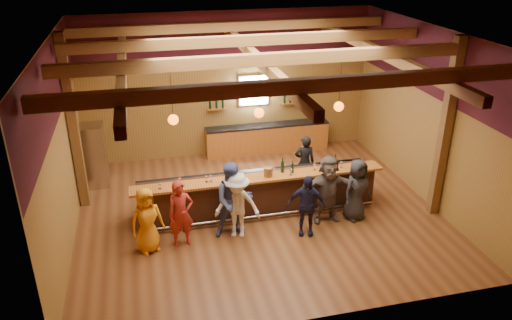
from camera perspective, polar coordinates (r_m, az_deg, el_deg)
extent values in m
plane|color=brown|center=(12.89, 0.31, -6.01)|extent=(9.00, 9.00, 0.00)
cube|color=brown|center=(15.62, -3.22, 8.53)|extent=(9.00, 0.04, 4.50)
cube|color=brown|center=(8.46, 6.88, -6.25)|extent=(9.00, 0.04, 4.50)
cube|color=brown|center=(11.74, -21.51, 1.26)|extent=(0.04, 8.00, 4.50)
cube|color=brown|center=(13.64, 19.10, 4.78)|extent=(0.04, 8.00, 4.50)
cube|color=brown|center=(11.28, 0.37, 14.07)|extent=(9.00, 8.00, 0.04)
cube|color=#390F17|center=(15.27, -3.33, 13.56)|extent=(9.00, 0.01, 1.70)
cube|color=#390F17|center=(11.30, -22.50, 7.80)|extent=(0.01, 8.00, 1.70)
cube|color=#390F17|center=(13.25, 19.86, 10.47)|extent=(0.01, 8.00, 1.70)
cube|color=brown|center=(13.11, -20.16, 3.85)|extent=(0.22, 0.22, 4.50)
cube|color=brown|center=(12.78, 20.82, 3.21)|extent=(0.22, 0.22, 4.50)
cube|color=brown|center=(8.55, 5.24, 8.46)|extent=(8.80, 0.20, 0.25)
cube|color=brown|center=(10.40, 1.71, 11.46)|extent=(8.80, 0.20, 0.25)
cube|color=brown|center=(12.30, -0.79, 13.52)|extent=(8.80, 0.20, 0.25)
cube|color=brown|center=(14.22, -2.64, 15.01)|extent=(8.80, 0.20, 0.25)
cube|color=brown|center=(11.09, -15.12, 10.13)|extent=(0.18, 7.80, 0.22)
cube|color=brown|center=(11.40, 0.36, 11.35)|extent=(0.18, 7.80, 0.22)
cube|color=brown|center=(12.45, 14.19, 11.75)|extent=(0.18, 7.80, 0.22)
cube|color=black|center=(12.63, 0.32, -3.96)|extent=(6.00, 0.60, 1.05)
cube|color=#9A511C|center=(12.22, 0.53, -2.06)|extent=(6.30, 0.50, 0.06)
cube|color=black|center=(12.77, -0.08, -1.59)|extent=(6.00, 0.48, 0.05)
cube|color=black|center=(12.99, -0.08, -3.47)|extent=(6.00, 0.48, 0.90)
cube|color=silver|center=(13.36, 8.29, -0.86)|extent=(0.45, 0.40, 0.14)
cube|color=silver|center=(13.54, 10.26, -0.64)|extent=(0.45, 0.40, 0.14)
cylinder|color=silver|center=(12.46, 0.78, -6.37)|extent=(6.00, 0.06, 0.06)
cube|color=#9A511C|center=(16.19, 1.30, 2.41)|extent=(4.00, 0.50, 0.90)
cube|color=black|center=(16.02, 1.31, 3.99)|extent=(4.00, 0.52, 0.05)
cube|color=silver|center=(15.78, -0.28, 7.98)|extent=(0.95, 0.08, 0.95)
cube|color=white|center=(15.73, -0.24, 7.93)|extent=(0.78, 0.01, 0.78)
cube|color=black|center=(15.44, -7.58, 7.58)|extent=(0.55, 0.04, 0.45)
cube|color=silver|center=(15.42, -7.57, 7.56)|extent=(0.45, 0.01, 0.35)
cube|color=black|center=(16.25, 5.99, 8.52)|extent=(0.55, 0.04, 0.45)
cube|color=silver|center=(16.23, 6.01, 8.50)|extent=(0.45, 0.01, 0.35)
cube|color=black|center=(16.60, 9.29, 8.68)|extent=(0.55, 0.04, 0.45)
cube|color=silver|center=(16.58, 9.32, 8.66)|extent=(0.45, 0.01, 0.35)
cube|color=#9A511C|center=(15.65, -4.52, 5.84)|extent=(0.60, 0.18, 0.04)
cylinder|color=black|center=(15.57, -5.27, 6.30)|extent=(0.07, 0.07, 0.26)
cylinder|color=black|center=(15.60, -4.54, 6.36)|extent=(0.07, 0.07, 0.26)
cylinder|color=black|center=(15.63, -3.81, 6.42)|extent=(0.07, 0.07, 0.26)
cube|color=#9A511C|center=(16.17, 3.95, 6.48)|extent=(0.60, 0.18, 0.04)
cylinder|color=black|center=(16.07, 3.28, 6.94)|extent=(0.07, 0.07, 0.26)
cylinder|color=black|center=(16.13, 3.96, 6.99)|extent=(0.07, 0.07, 0.26)
cylinder|color=black|center=(16.18, 4.64, 7.03)|extent=(0.07, 0.07, 0.26)
cylinder|color=black|center=(11.27, -9.66, 7.55)|extent=(0.01, 0.01, 1.25)
sphere|color=#EA580B|center=(11.46, -9.44, 4.56)|extent=(0.24, 0.24, 0.24)
cylinder|color=black|center=(11.56, 0.35, 8.33)|extent=(0.01, 0.01, 1.25)
sphere|color=#EA580B|center=(11.75, 0.34, 5.40)|extent=(0.24, 0.24, 0.24)
cylinder|color=black|center=(12.18, 9.64, 8.83)|extent=(0.01, 0.01, 1.25)
sphere|color=#EA580B|center=(12.36, 9.44, 6.04)|extent=(0.24, 0.24, 0.24)
cube|color=silver|center=(14.59, -18.07, 0.48)|extent=(0.70, 0.70, 1.80)
imported|color=orange|center=(11.34, -12.37, -6.75)|extent=(0.88, 0.72, 1.54)
imported|color=#A0261D|center=(11.40, -8.58, -6.09)|extent=(0.63, 0.46, 1.59)
imported|color=#45538B|center=(11.56, -2.58, -4.60)|extent=(0.93, 0.74, 1.85)
imported|color=silver|center=(11.57, -2.14, -5.20)|extent=(1.19, 0.90, 1.63)
imported|color=#1C1C39|center=(11.73, 5.76, -5.17)|extent=(0.96, 0.62, 1.53)
imported|color=#5C4E49|center=(12.26, 8.22, -3.33)|extent=(1.63, 0.56, 1.75)
imported|color=#28282A|center=(12.53, 11.43, -3.35)|extent=(0.89, 0.72, 1.59)
imported|color=black|center=(13.85, 5.57, -0.24)|extent=(0.61, 0.45, 1.55)
cylinder|color=olive|center=(12.19, 1.41, -1.36)|extent=(0.21, 0.21, 0.23)
cylinder|color=black|center=(12.40, 3.05, -0.80)|extent=(0.08, 0.08, 0.28)
cylinder|color=black|center=(12.32, 3.07, 0.00)|extent=(0.03, 0.03, 0.10)
cylinder|color=black|center=(12.41, 4.19, -0.94)|extent=(0.07, 0.07, 0.23)
cylinder|color=black|center=(12.34, 4.21, -0.28)|extent=(0.02, 0.02, 0.08)
cylinder|color=silver|center=(11.86, -10.91, -3.23)|extent=(0.06, 0.06, 0.01)
cylinder|color=silver|center=(11.84, -10.92, -3.02)|extent=(0.01, 0.01, 0.09)
sphere|color=silver|center=(11.81, -10.95, -2.70)|extent=(0.07, 0.07, 0.07)
cylinder|color=silver|center=(11.94, -8.67, -2.84)|extent=(0.08, 0.08, 0.01)
cylinder|color=silver|center=(11.92, -8.69, -2.59)|extent=(0.01, 0.01, 0.11)
sphere|color=silver|center=(11.88, -8.71, -2.20)|extent=(0.09, 0.09, 0.09)
cylinder|color=silver|center=(12.01, -5.67, -2.50)|extent=(0.07, 0.07, 0.01)
cylinder|color=silver|center=(11.99, -5.68, -2.29)|extent=(0.01, 0.01, 0.09)
sphere|color=silver|center=(11.96, -5.69, -1.96)|extent=(0.08, 0.08, 0.08)
cylinder|color=silver|center=(12.02, -5.17, -2.45)|extent=(0.07, 0.07, 0.01)
cylinder|color=silver|center=(12.00, -5.18, -2.23)|extent=(0.01, 0.01, 0.10)
sphere|color=silver|center=(11.96, -5.19, -1.88)|extent=(0.08, 0.08, 0.08)
cylinder|color=silver|center=(12.11, -1.46, -2.14)|extent=(0.08, 0.08, 0.01)
cylinder|color=silver|center=(12.09, -1.46, -1.89)|extent=(0.01, 0.01, 0.11)
sphere|color=silver|center=(12.05, -1.46, -1.51)|extent=(0.09, 0.09, 0.09)
cylinder|color=silver|center=(12.33, 3.99, -1.70)|extent=(0.07, 0.07, 0.01)
cylinder|color=silver|center=(12.30, 4.00, -1.48)|extent=(0.01, 0.01, 0.10)
sphere|color=silver|center=(12.27, 4.01, -1.15)|extent=(0.08, 0.08, 0.08)
cylinder|color=silver|center=(12.64, 6.71, -1.11)|extent=(0.07, 0.07, 0.01)
cylinder|color=silver|center=(12.62, 6.72, -0.90)|extent=(0.01, 0.01, 0.09)
sphere|color=silver|center=(12.59, 6.74, -0.59)|extent=(0.08, 0.08, 0.08)
cylinder|color=silver|center=(12.86, 9.73, -0.84)|extent=(0.07, 0.07, 0.01)
cylinder|color=silver|center=(12.84, 9.74, -0.63)|extent=(0.01, 0.01, 0.09)
sphere|color=silver|center=(12.81, 9.77, -0.32)|extent=(0.08, 0.08, 0.08)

